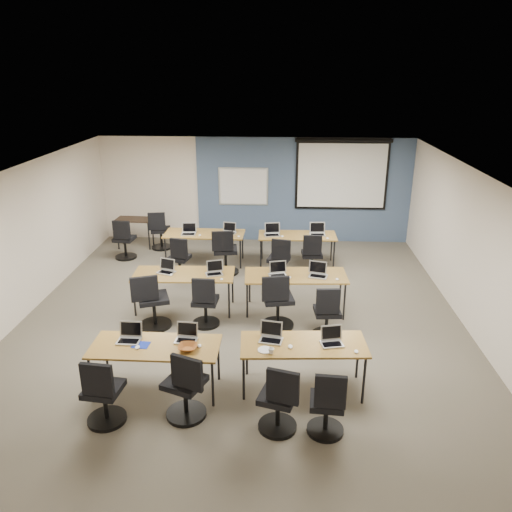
# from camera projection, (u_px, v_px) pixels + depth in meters

# --- Properties ---
(floor) EXTENTS (8.00, 9.00, 0.02)m
(floor) POSITION_uv_depth(u_px,v_px,m) (242.00, 317.00, 9.22)
(floor) COLOR #6B6354
(floor) RESTS_ON ground
(ceiling) EXTENTS (8.00, 9.00, 0.02)m
(ceiling) POSITION_uv_depth(u_px,v_px,m) (240.00, 172.00, 8.26)
(ceiling) COLOR white
(ceiling) RESTS_ON ground
(wall_back) EXTENTS (8.00, 0.04, 2.70)m
(wall_back) POSITION_uv_depth(u_px,v_px,m) (255.00, 190.00, 12.94)
(wall_back) COLOR beige
(wall_back) RESTS_ON ground
(wall_front) EXTENTS (8.00, 0.04, 2.70)m
(wall_front) POSITION_uv_depth(u_px,v_px,m) (201.00, 416.00, 4.54)
(wall_front) COLOR beige
(wall_front) RESTS_ON ground
(wall_left) EXTENTS (0.04, 9.00, 2.70)m
(wall_left) POSITION_uv_depth(u_px,v_px,m) (19.00, 244.00, 8.94)
(wall_left) COLOR beige
(wall_left) RESTS_ON ground
(wall_right) EXTENTS (0.04, 9.00, 2.70)m
(wall_right) POSITION_uv_depth(u_px,v_px,m) (473.00, 253.00, 8.54)
(wall_right) COLOR beige
(wall_right) RESTS_ON ground
(blue_accent_panel) EXTENTS (5.50, 0.04, 2.70)m
(blue_accent_panel) POSITION_uv_depth(u_px,v_px,m) (303.00, 191.00, 12.85)
(blue_accent_panel) COLOR #3D5977
(blue_accent_panel) RESTS_ON wall_back
(whiteboard) EXTENTS (1.28, 0.03, 0.98)m
(whiteboard) POSITION_uv_depth(u_px,v_px,m) (243.00, 187.00, 12.85)
(whiteboard) COLOR silver
(whiteboard) RESTS_ON wall_back
(projector_screen) EXTENTS (2.40, 0.10, 1.82)m
(projector_screen) POSITION_uv_depth(u_px,v_px,m) (342.00, 171.00, 12.56)
(projector_screen) COLOR black
(projector_screen) RESTS_ON wall_back
(training_table_front_left) EXTENTS (1.78, 0.74, 0.73)m
(training_table_front_left) POSITION_uv_depth(u_px,v_px,m) (155.00, 348.00, 6.89)
(training_table_front_left) COLOR brown
(training_table_front_left) RESTS_ON floor
(training_table_front_right) EXTENTS (1.75, 0.73, 0.73)m
(training_table_front_right) POSITION_uv_depth(u_px,v_px,m) (303.00, 346.00, 6.94)
(training_table_front_right) COLOR brown
(training_table_front_right) RESTS_ON floor
(training_table_mid_left) EXTENTS (1.87, 0.78, 0.73)m
(training_table_mid_left) POSITION_uv_depth(u_px,v_px,m) (184.00, 276.00, 9.30)
(training_table_mid_left) COLOR brown
(training_table_mid_left) RESTS_ON floor
(training_table_mid_right) EXTENTS (1.88, 0.78, 0.73)m
(training_table_mid_right) POSITION_uv_depth(u_px,v_px,m) (296.00, 277.00, 9.24)
(training_table_mid_right) COLOR olive
(training_table_mid_right) RESTS_ON floor
(training_table_back_left) EXTENTS (1.84, 0.77, 0.73)m
(training_table_back_left) POSITION_uv_depth(u_px,v_px,m) (204.00, 235.00, 11.56)
(training_table_back_left) COLOR brown
(training_table_back_left) RESTS_ON floor
(training_table_back_right) EXTENTS (1.77, 0.74, 0.73)m
(training_table_back_right) POSITION_uv_depth(u_px,v_px,m) (297.00, 237.00, 11.44)
(training_table_back_right) COLOR brown
(training_table_back_right) RESTS_ON floor
(laptop_0) EXTENTS (0.32, 0.27, 0.24)m
(laptop_0) POSITION_uv_depth(u_px,v_px,m) (130.00, 336.00, 6.99)
(laptop_0) COLOR silver
(laptop_0) RESTS_ON training_table_front_left
(mouse_0) EXTENTS (0.08, 0.11, 0.04)m
(mouse_0) POSITION_uv_depth(u_px,v_px,m) (137.00, 347.00, 6.80)
(mouse_0) COLOR white
(mouse_0) RESTS_ON training_table_front_left
(task_chair_0) EXTENTS (0.51, 0.51, 0.99)m
(task_chair_0) POSITION_uv_depth(u_px,v_px,m) (103.00, 397.00, 6.32)
(task_chair_0) COLOR black
(task_chair_0) RESTS_ON floor
(laptop_1) EXTENTS (0.30, 0.26, 0.23)m
(laptop_1) POSITION_uv_depth(u_px,v_px,m) (186.00, 336.00, 7.00)
(laptop_1) COLOR silver
(laptop_1) RESTS_ON training_table_front_left
(mouse_1) EXTENTS (0.08, 0.10, 0.03)m
(mouse_1) POSITION_uv_depth(u_px,v_px,m) (199.00, 346.00, 6.85)
(mouse_1) COLOR white
(mouse_1) RESTS_ON training_table_front_left
(task_chair_1) EXTENTS (0.56, 0.54, 1.01)m
(task_chair_1) POSITION_uv_depth(u_px,v_px,m) (186.00, 391.00, 6.42)
(task_chair_1) COLOR black
(task_chair_1) RESTS_ON floor
(laptop_2) EXTENTS (0.32, 0.27, 0.24)m
(laptop_2) POSITION_uv_depth(u_px,v_px,m) (271.00, 336.00, 7.01)
(laptop_2) COLOR #B3B3C0
(laptop_2) RESTS_ON training_table_front_right
(mouse_2) EXTENTS (0.09, 0.12, 0.04)m
(mouse_2) POSITION_uv_depth(u_px,v_px,m) (290.00, 347.00, 6.82)
(mouse_2) COLOR white
(mouse_2) RESTS_ON training_table_front_right
(task_chair_2) EXTENTS (0.51, 0.50, 0.98)m
(task_chair_2) POSITION_uv_depth(u_px,v_px,m) (279.00, 404.00, 6.19)
(task_chair_2) COLOR black
(task_chair_2) RESTS_ON floor
(laptop_3) EXTENTS (0.30, 0.26, 0.23)m
(laptop_3) POSITION_uv_depth(u_px,v_px,m) (332.00, 339.00, 6.91)
(laptop_3) COLOR silver
(laptop_3) RESTS_ON training_table_front_right
(mouse_3) EXTENTS (0.08, 0.10, 0.03)m
(mouse_3) POSITION_uv_depth(u_px,v_px,m) (356.00, 352.00, 6.71)
(mouse_3) COLOR white
(mouse_3) RESTS_ON training_table_front_right
(task_chair_3) EXTENTS (0.47, 0.47, 0.95)m
(task_chair_3) POSITION_uv_depth(u_px,v_px,m) (327.00, 408.00, 6.13)
(task_chair_3) COLOR black
(task_chair_3) RESTS_ON floor
(laptop_4) EXTENTS (0.31, 0.26, 0.24)m
(laptop_4) POSITION_uv_depth(u_px,v_px,m) (167.00, 269.00, 9.33)
(laptop_4) COLOR #AEAEB7
(laptop_4) RESTS_ON training_table_mid_left
(mouse_4) EXTENTS (0.06, 0.10, 0.03)m
(mouse_4) POSITION_uv_depth(u_px,v_px,m) (171.00, 275.00, 9.19)
(mouse_4) COLOR white
(mouse_4) RESTS_ON training_table_mid_left
(task_chair_4) EXTENTS (0.60, 0.58, 1.05)m
(task_chair_4) POSITION_uv_depth(u_px,v_px,m) (152.00, 305.00, 8.70)
(task_chair_4) COLOR black
(task_chair_4) RESTS_ON floor
(laptop_5) EXTENTS (0.31, 0.26, 0.23)m
(laptop_5) POSITION_uv_depth(u_px,v_px,m) (214.00, 271.00, 9.25)
(laptop_5) COLOR #AFAFAF
(laptop_5) RESTS_ON training_table_mid_left
(mouse_5) EXTENTS (0.06, 0.09, 0.03)m
(mouse_5) POSITION_uv_depth(u_px,v_px,m) (222.00, 279.00, 9.00)
(mouse_5) COLOR white
(mouse_5) RESTS_ON training_table_mid_left
(task_chair_5) EXTENTS (0.49, 0.49, 0.97)m
(task_chair_5) POSITION_uv_depth(u_px,v_px,m) (205.00, 306.00, 8.77)
(task_chair_5) COLOR black
(task_chair_5) RESTS_ON floor
(laptop_6) EXTENTS (0.32, 0.27, 0.24)m
(laptop_6) POSITION_uv_depth(u_px,v_px,m) (278.00, 272.00, 9.19)
(laptop_6) COLOR #AEAEAE
(laptop_6) RESTS_ON training_table_mid_right
(mouse_6) EXTENTS (0.06, 0.10, 0.04)m
(mouse_6) POSITION_uv_depth(u_px,v_px,m) (289.00, 277.00, 9.08)
(mouse_6) COLOR white
(mouse_6) RESTS_ON training_table_mid_right
(task_chair_6) EXTENTS (0.58, 0.58, 1.05)m
(task_chair_6) POSITION_uv_depth(u_px,v_px,m) (277.00, 305.00, 8.70)
(task_chair_6) COLOR black
(task_chair_6) RESTS_ON floor
(laptop_7) EXTENTS (0.33, 0.28, 0.25)m
(laptop_7) POSITION_uv_depth(u_px,v_px,m) (318.00, 273.00, 9.16)
(laptop_7) COLOR #B6B7BE
(laptop_7) RESTS_ON training_table_mid_right
(mouse_7) EXTENTS (0.08, 0.10, 0.03)m
(mouse_7) POSITION_uv_depth(u_px,v_px,m) (337.00, 279.00, 9.00)
(mouse_7) COLOR white
(mouse_7) RESTS_ON training_table_mid_right
(task_chair_7) EXTENTS (0.48, 0.48, 0.97)m
(task_chair_7) POSITION_uv_depth(u_px,v_px,m) (327.00, 316.00, 8.39)
(task_chair_7) COLOR black
(task_chair_7) RESTS_ON floor
(laptop_8) EXTENTS (0.33, 0.28, 0.25)m
(laptop_8) POSITION_uv_depth(u_px,v_px,m) (189.00, 231.00, 11.46)
(laptop_8) COLOR #B6B6C3
(laptop_8) RESTS_ON training_table_back_left
(mouse_8) EXTENTS (0.07, 0.10, 0.03)m
(mouse_8) POSITION_uv_depth(u_px,v_px,m) (200.00, 235.00, 11.37)
(mouse_8) COLOR white
(mouse_8) RESTS_ON training_table_back_left
(task_chair_8) EXTENTS (0.47, 0.47, 0.96)m
(task_chair_8) POSITION_uv_depth(u_px,v_px,m) (180.00, 261.00, 10.79)
(task_chair_8) COLOR black
(task_chair_8) RESTS_ON floor
(laptop_9) EXTENTS (0.31, 0.26, 0.23)m
(laptop_9) POSITION_uv_depth(u_px,v_px,m) (229.00, 230.00, 11.54)
(laptop_9) COLOR #B9B9BE
(laptop_9) RESTS_ON training_table_back_left
(mouse_9) EXTENTS (0.07, 0.10, 0.03)m
(mouse_9) POSITION_uv_depth(u_px,v_px,m) (239.00, 236.00, 11.29)
(mouse_9) COLOR white
(mouse_9) RESTS_ON training_table_back_left
(task_chair_9) EXTENTS (0.58, 0.58, 1.05)m
(task_chair_9) POSITION_uv_depth(u_px,v_px,m) (225.00, 255.00, 11.01)
(task_chair_9) COLOR black
(task_chair_9) RESTS_ON floor
(laptop_10) EXTENTS (0.35, 0.30, 0.27)m
(laptop_10) POSITION_uv_depth(u_px,v_px,m) (272.00, 232.00, 11.41)
(laptop_10) COLOR #A4A5AA
(laptop_10) RESTS_ON training_table_back_right
(mouse_10) EXTENTS (0.06, 0.10, 0.03)m
(mouse_10) POSITION_uv_depth(u_px,v_px,m) (282.00, 236.00, 11.29)
(mouse_10) COLOR white
(mouse_10) RESTS_ON training_table_back_right
(task_chair_10) EXTENTS (0.50, 0.50, 0.98)m
(task_chair_10) POSITION_uv_depth(u_px,v_px,m) (279.00, 263.00, 10.68)
(task_chair_10) COLOR black
(task_chair_10) RESTS_ON floor
(laptop_11) EXTENTS (0.35, 0.30, 0.27)m
(laptop_11) POSITION_uv_depth(u_px,v_px,m) (317.00, 232.00, 11.43)
(laptop_11) COLOR #B0B0BA
(laptop_11) RESTS_ON training_table_back_right
(mouse_11) EXTENTS (0.07, 0.11, 0.04)m
(mouse_11) POSITION_uv_depth(u_px,v_px,m) (327.00, 238.00, 11.15)
(mouse_11) COLOR white
(mouse_11) RESTS_ON training_table_back_right
(task_chair_11) EXTENTS (0.49, 0.49, 0.98)m
(task_chair_11) POSITION_uv_depth(u_px,v_px,m) (312.00, 258.00, 10.95)
(task_chair_11) COLOR black
(task_chair_11) RESTS_ON floor
(blue_mousepad) EXTENTS (0.24, 0.21, 0.01)m
(blue_mousepad) POSITION_uv_depth(u_px,v_px,m) (141.00, 345.00, 6.88)
(blue_mousepad) COLOR #13269B
(blue_mousepad) RESTS_ON training_table_front_left
(snack_bowl) EXTENTS (0.32, 0.32, 0.08)m
(snack_bowl) POSITION_uv_depth(u_px,v_px,m) (188.00, 347.00, 6.76)
(snack_bowl) COLOR brown
(snack_bowl) RESTS_ON training_table_front_left
(snack_plate) EXTENTS (0.25, 0.25, 0.01)m
(snack_plate) POSITION_uv_depth(u_px,v_px,m) (265.00, 350.00, 6.76)
(snack_plate) COLOR white
(snack_plate) RESTS_ON training_table_front_right
(coffee_cup) EXTENTS (0.09, 0.09, 0.06)m
(coffee_cup) POSITION_uv_depth(u_px,v_px,m) (271.00, 351.00, 6.65)
(coffee_cup) COLOR white
(coffee_cup) RESTS_ON snack_plate
(utility_table) EXTENTS (0.92, 0.51, 0.75)m
(utility_table) POSITION_uv_depth(u_px,v_px,m) (134.00, 222.00, 12.61)
(utility_table) COLOR #352518
(utility_table) RESTS_ON floor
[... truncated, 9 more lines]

